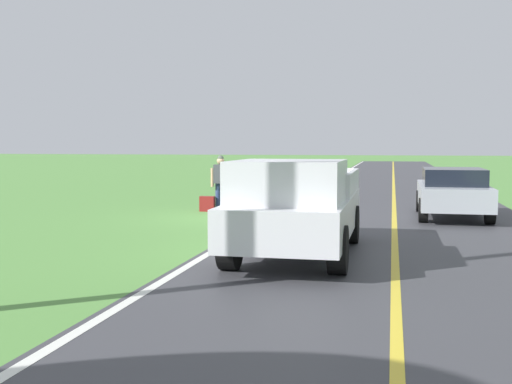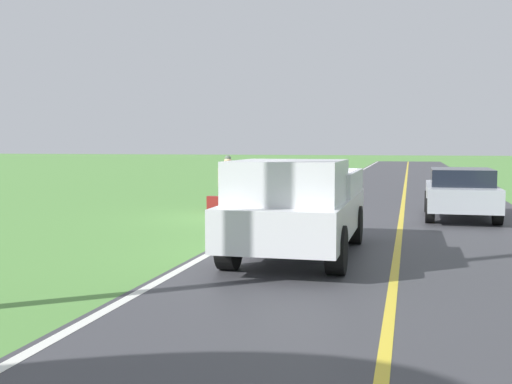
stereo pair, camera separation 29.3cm
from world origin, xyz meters
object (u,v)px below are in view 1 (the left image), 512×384
object	(u,v)px
pickup_truck_passing	(296,205)
sedan_near_oncoming	(453,191)
hitchhiker_walking	(221,180)
suitcase_carried	(207,204)

from	to	relation	value
pickup_truck_passing	sedan_near_oncoming	bearing A→B (deg)	-115.42
pickup_truck_passing	sedan_near_oncoming	world-z (taller)	pickup_truck_passing
hitchhiker_walking	suitcase_carried	size ratio (longest dim) A/B	3.70
hitchhiker_walking	pickup_truck_passing	size ratio (longest dim) A/B	0.32
suitcase_carried	sedan_near_oncoming	size ratio (longest dim) A/B	0.11
suitcase_carried	pickup_truck_passing	bearing A→B (deg)	27.24
suitcase_carried	pickup_truck_passing	distance (m)	8.31
suitcase_carried	pickup_truck_passing	world-z (taller)	pickup_truck_passing
suitcase_carried	pickup_truck_passing	size ratio (longest dim) A/B	0.09
sedan_near_oncoming	pickup_truck_passing	bearing A→B (deg)	64.58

